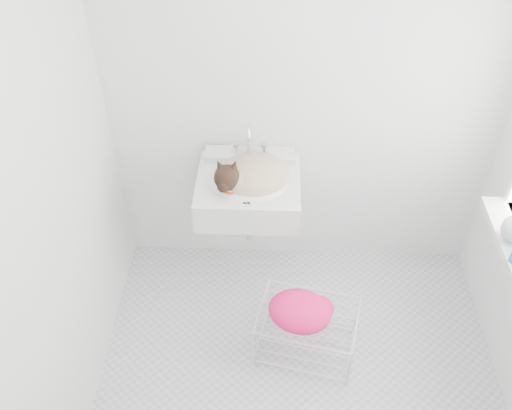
{
  "coord_description": "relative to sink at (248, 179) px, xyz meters",
  "views": [
    {
      "loc": [
        -0.18,
        -1.57,
        2.8
      ],
      "look_at": [
        -0.25,
        0.5,
        0.88
      ],
      "focal_mm": 38.95,
      "sensor_mm": 36.0,
      "label": 1
    }
  ],
  "objects": [
    {
      "name": "floor",
      "position": [
        0.3,
        -0.74,
        -0.85
      ],
      "size": [
        2.2,
        2.0,
        0.02
      ],
      "primitive_type": "cube",
      "color": "silver",
      "rests_on": "ground"
    },
    {
      "name": "back_wall",
      "position": [
        0.3,
        0.26,
        0.4
      ],
      "size": [
        2.2,
        0.02,
        2.5
      ],
      "primitive_type": "cube",
      "color": "white",
      "rests_on": "ground"
    },
    {
      "name": "left_wall",
      "position": [
        -0.8,
        -0.74,
        0.4
      ],
      "size": [
        0.02,
        2.0,
        2.5
      ],
      "primitive_type": "cube",
      "color": "white",
      "rests_on": "ground"
    },
    {
      "name": "sink",
      "position": [
        0.0,
        0.0,
        0.0
      ],
      "size": [
        0.56,
        0.49,
        0.23
      ],
      "primitive_type": "cube",
      "color": "silver",
      "rests_on": "back_wall"
    },
    {
      "name": "faucet",
      "position": [
        0.0,
        0.18,
        0.14
      ],
      "size": [
        0.21,
        0.14,
        0.21
      ],
      "primitive_type": null,
      "color": "silver",
      "rests_on": "sink"
    },
    {
      "name": "cat",
      "position": [
        0.01,
        -0.02,
        0.04
      ],
      "size": [
        0.46,
        0.4,
        0.26
      ],
      "rotation": [
        0.0,
        0.0,
        0.23
      ],
      "color": "#C2A98E",
      "rests_on": "sink"
    },
    {
      "name": "wire_rack",
      "position": [
        0.34,
        -0.49,
        -0.7
      ],
      "size": [
        0.59,
        0.47,
        0.32
      ],
      "primitive_type": "cube",
      "rotation": [
        0.0,
        0.0,
        -0.22
      ],
      "color": "silver",
      "rests_on": "floor"
    },
    {
      "name": "towel",
      "position": [
        0.29,
        -0.53,
        -0.5
      ],
      "size": [
        0.39,
        0.32,
        0.14
      ],
      "primitive_type": "ellipsoid",
      "rotation": [
        0.0,
        0.0,
        -0.25
      ],
      "color": "red",
      "rests_on": "wire_rack"
    }
  ]
}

